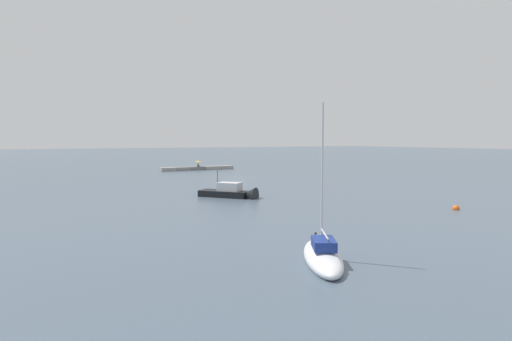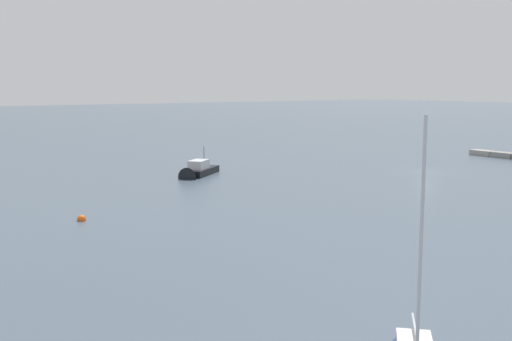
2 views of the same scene
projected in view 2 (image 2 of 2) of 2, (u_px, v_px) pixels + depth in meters
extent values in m
plane|color=#475666|center=(427.00, 172.00, 66.15)|extent=(500.00, 500.00, 0.00)
cube|color=gray|center=(504.00, 155.00, 79.18)|extent=(3.04, 1.73, 0.71)
cube|color=gray|center=(483.00, 153.00, 81.75)|extent=(3.04, 1.73, 0.71)
cylinder|color=silver|center=(421.00, 244.00, 18.11)|extent=(0.11, 0.11, 7.71)
cylinder|color=silver|center=(415.00, 327.00, 19.63)|extent=(1.66, 1.67, 0.08)
cube|color=black|center=(201.00, 172.00, 64.27)|extent=(5.04, 5.60, 0.92)
cone|color=black|center=(191.00, 176.00, 61.65)|extent=(2.73, 2.73, 1.95)
cube|color=silver|center=(199.00, 164.00, 63.51)|extent=(2.72, 2.87, 0.92)
cube|color=#283847|center=(196.00, 165.00, 62.88)|extent=(1.21, 1.00, 0.65)
cylinder|color=black|center=(204.00, 152.00, 64.77)|extent=(0.06, 0.06, 1.29)
sphere|color=#EA5914|center=(82.00, 219.00, 42.34)|extent=(0.61, 0.61, 0.61)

